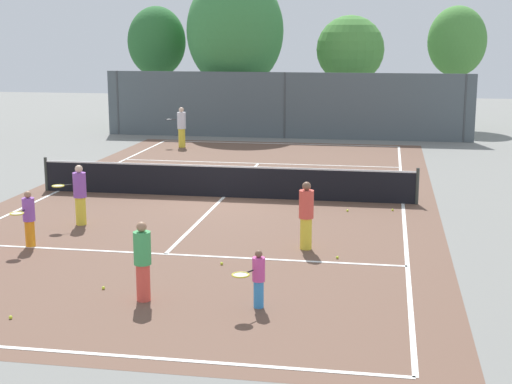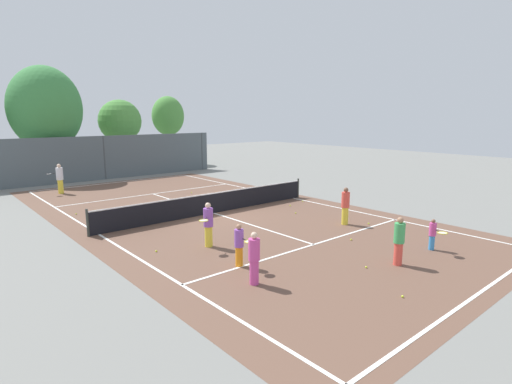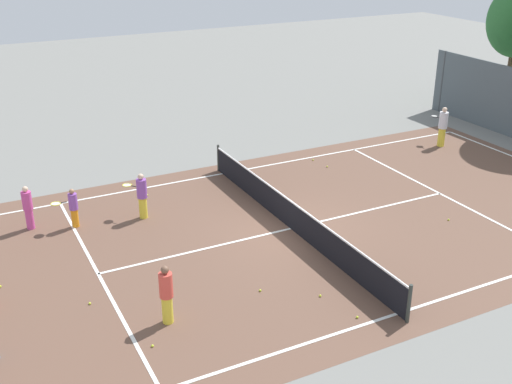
% 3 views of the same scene
% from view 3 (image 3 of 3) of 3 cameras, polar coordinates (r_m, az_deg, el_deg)
% --- Properties ---
extents(ground_plane, '(80.00, 80.00, 0.00)m').
position_cam_3_polar(ground_plane, '(20.78, 3.19, -3.35)').
color(ground_plane, slate).
extents(court_surface, '(13.00, 25.00, 0.01)m').
position_cam_3_polar(court_surface, '(20.78, 3.19, -3.34)').
color(court_surface, brown).
rests_on(court_surface, ground_plane).
extents(tennis_net, '(11.90, 0.10, 1.10)m').
position_cam_3_polar(tennis_net, '(20.56, 3.22, -2.08)').
color(tennis_net, '#333833').
rests_on(tennis_net, ground_plane).
extents(player_0, '(0.95, 0.39, 1.80)m').
position_cam_3_polar(player_0, '(29.33, 16.59, 5.75)').
color(player_0, yellow).
rests_on(player_0, ground_plane).
extents(player_2, '(0.32, 0.32, 1.51)m').
position_cam_3_polar(player_2, '(21.75, -20.01, -1.31)').
color(player_2, '#D14799').
rests_on(player_2, ground_plane).
extents(player_3, '(0.34, 0.86, 1.36)m').
position_cam_3_polar(player_3, '(21.44, -16.29, -1.35)').
color(player_3, orange).
rests_on(player_3, ground_plane).
extents(player_4, '(0.35, 0.35, 1.62)m').
position_cam_3_polar(player_4, '(15.92, -8.14, -9.16)').
color(player_4, yellow).
rests_on(player_4, ground_plane).
extents(player_6, '(0.84, 0.78, 1.62)m').
position_cam_3_polar(player_6, '(21.51, -10.34, -0.29)').
color(player_6, yellow).
rests_on(player_6, ground_plane).
extents(tennis_ball_0, '(0.07, 0.07, 0.07)m').
position_cam_3_polar(tennis_ball_0, '(22.26, 17.10, -2.42)').
color(tennis_ball_0, '#CCE533').
rests_on(tennis_ball_0, ground_plane).
extents(tennis_ball_1, '(0.07, 0.07, 0.07)m').
position_cam_3_polar(tennis_ball_1, '(15.59, -9.39, -13.62)').
color(tennis_ball_1, '#CCE533').
rests_on(tennis_ball_1, ground_plane).
extents(tennis_ball_2, '(0.07, 0.07, 0.07)m').
position_cam_3_polar(tennis_ball_2, '(18.95, -22.21, -7.95)').
color(tennis_ball_2, '#CCE533').
rests_on(tennis_ball_2, ground_plane).
extents(tennis_ball_3, '(0.07, 0.07, 0.07)m').
position_cam_3_polar(tennis_ball_3, '(21.26, 3.08, -2.59)').
color(tennis_ball_3, '#CCE533').
rests_on(tennis_ball_3, ground_plane).
extents(tennis_ball_5, '(0.07, 0.07, 0.07)m').
position_cam_3_polar(tennis_ball_5, '(23.51, -9.83, -0.28)').
color(tennis_ball_5, '#CCE533').
rests_on(tennis_ball_5, ground_plane).
extents(tennis_ball_6, '(0.07, 0.07, 0.07)m').
position_cam_3_polar(tennis_ball_6, '(26.73, 5.21, 2.92)').
color(tennis_ball_6, '#CCE533').
rests_on(tennis_ball_6, ground_plane).
extents(tennis_ball_7, '(0.07, 0.07, 0.07)m').
position_cam_3_polar(tennis_ball_7, '(17.26, 5.86, -9.36)').
color(tennis_ball_7, '#CCE533').
rests_on(tennis_ball_7, ground_plane).
extents(tennis_ball_8, '(0.07, 0.07, 0.07)m').
position_cam_3_polar(tennis_ball_8, '(26.05, 6.48, 2.31)').
color(tennis_ball_8, '#CCE533').
rests_on(tennis_ball_8, ground_plane).
extents(tennis_ball_9, '(0.07, 0.07, 0.07)m').
position_cam_3_polar(tennis_ball_9, '(16.55, 9.18, -11.16)').
color(tennis_ball_9, '#CCE533').
rests_on(tennis_ball_9, ground_plane).
extents(tennis_ball_10, '(0.07, 0.07, 0.07)m').
position_cam_3_polar(tennis_ball_10, '(17.40, 0.39, -8.93)').
color(tennis_ball_10, '#CCE533').
rests_on(tennis_ball_10, ground_plane).
extents(tennis_ball_11, '(0.07, 0.07, 0.07)m').
position_cam_3_polar(tennis_ball_11, '(17.43, -14.87, -9.76)').
color(tennis_ball_11, '#CCE533').
rests_on(tennis_ball_11, ground_plane).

